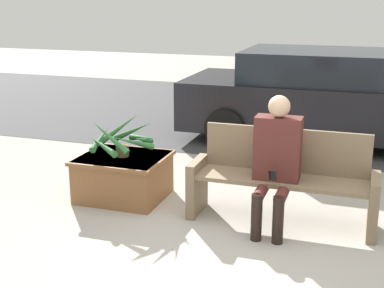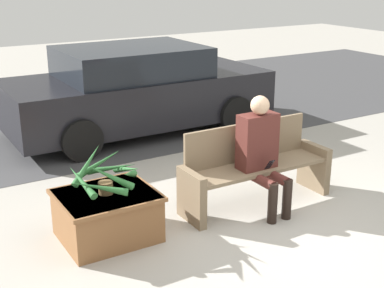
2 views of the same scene
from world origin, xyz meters
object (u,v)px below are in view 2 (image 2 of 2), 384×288
Objects in this scene: bench at (254,167)px; planter_box at (107,214)px; potted_plant at (106,174)px; person_seated at (261,148)px; parked_car at (137,90)px.

bench reaches higher than planter_box.
planter_box is 0.42m from potted_plant.
potted_plant reaches higher than bench.
parked_car reaches higher than person_seated.
person_seated is 1.36× the size of planter_box.
bench is 0.33m from person_seated.
parked_car is at bearing 59.94° from potted_plant.
bench is at bearing -91.34° from parked_car.
person_seated reaches higher than potted_plant.
potted_plant is (-1.72, 0.25, -0.03)m from person_seated.
parked_car is at bearing 59.83° from planter_box.
bench is 1.92× the size of planter_box.
planter_box is 3.72m from parked_car.
potted_plant is (0.01, 0.00, 0.42)m from planter_box.
bench is 0.43× the size of parked_car.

